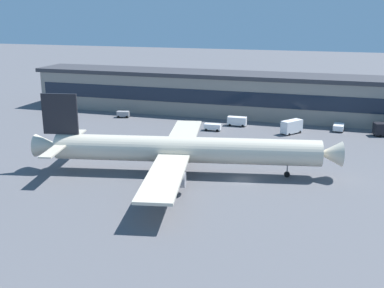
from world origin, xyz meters
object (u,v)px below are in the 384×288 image
airliner (181,150)px  crew_van (237,121)px  follow_me_car (213,127)px  stair_truck (292,126)px  pushback_tractor (339,127)px  baggage_tug (123,114)px

airliner → crew_van: (2.52, 42.02, -3.48)m
follow_me_car → crew_van: size_ratio=0.85×
crew_van → follow_me_car: bearing=-125.8°
stair_truck → pushback_tractor: size_ratio=1.26×
stair_truck → pushback_tractor: bearing=29.2°
baggage_tug → follow_me_car: (29.89, -7.69, 0.00)m
pushback_tractor → airliner: bearing=-123.5°
stair_truck → follow_me_car: bearing=-171.4°
baggage_tug → crew_van: (35.06, -0.52, 0.37)m
airliner → stair_truck: bearing=64.9°
airliner → stair_truck: 42.03m
airliner → baggage_tug: bearing=127.4°
stair_truck → crew_van: 15.83m
baggage_tug → follow_me_car: same height
baggage_tug → pushback_tractor: 62.07m
airliner → pushback_tractor: (29.50, 44.50, -3.88)m
crew_van → pushback_tractor: crew_van is taller
baggage_tug → pushback_tractor: (62.04, 1.96, -0.04)m
airliner → follow_me_car: size_ratio=13.42×
follow_me_car → baggage_tug: bearing=165.6°
crew_van → stair_truck: bearing=-14.9°
pushback_tractor → stair_truck: bearing=-150.8°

